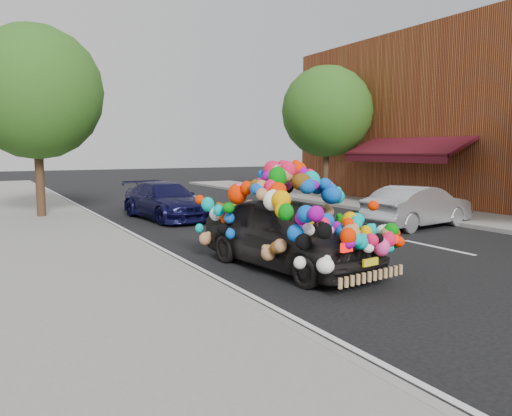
{
  "coord_description": "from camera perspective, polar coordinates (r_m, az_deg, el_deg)",
  "views": [
    {
      "loc": [
        -5.63,
        -7.78,
        2.25
      ],
      "look_at": [
        -0.79,
        0.78,
        1.1
      ],
      "focal_mm": 35.0,
      "sensor_mm": 36.0,
      "label": 1
    }
  ],
  "objects": [
    {
      "name": "footpath_far",
      "position": [
        17.67,
        22.36,
        -0.92
      ],
      "size": [
        3.0,
        40.0,
        0.12
      ],
      "primitive_type": "cube",
      "color": "gray",
      "rests_on": "ground"
    },
    {
      "name": "sidewalk",
      "position": [
        8.19,
        -19.31,
        -9.2
      ],
      "size": [
        4.0,
        60.0,
        0.12
      ],
      "primitive_type": "cube",
      "color": "gray",
      "rests_on": "ground"
    },
    {
      "name": "navy_sedan",
      "position": [
        16.47,
        -10.33,
        0.83
      ],
      "size": [
        2.08,
        4.26,
        1.19
      ],
      "primitive_type": "imported",
      "rotation": [
        0.0,
        0.0,
        0.1
      ],
      "color": "black",
      "rests_on": "ground"
    },
    {
      "name": "lane_markings",
      "position": [
        12.28,
        20.05,
        -4.24
      ],
      "size": [
        6.0,
        50.0,
        0.01
      ],
      "primitive_type": null,
      "color": "silver",
      "rests_on": "ground"
    },
    {
      "name": "ground",
      "position": [
        9.87,
        6.25,
        -6.53
      ],
      "size": [
        100.0,
        100.0,
        0.0
      ],
      "primitive_type": "plane",
      "color": "black",
      "rests_on": "ground"
    },
    {
      "name": "plush_art_car",
      "position": [
        9.45,
        3.63,
        -0.8
      ],
      "size": [
        2.49,
        4.4,
        2.01
      ],
      "rotation": [
        0.0,
        0.0,
        0.13
      ],
      "color": "black",
      "rests_on": "ground"
    },
    {
      "name": "silver_hatchback",
      "position": [
        15.21,
        18.03,
        0.17
      ],
      "size": [
        3.81,
        1.74,
        1.21
      ],
      "primitive_type": "imported",
      "rotation": [
        0.0,
        0.0,
        1.7
      ],
      "color": "#A0A2A7",
      "rests_on": "ground"
    },
    {
      "name": "tree_near_sidewalk",
      "position": [
        17.47,
        -23.89,
        11.96
      ],
      "size": [
        4.2,
        4.2,
        6.13
      ],
      "color": "#332114",
      "rests_on": "ground"
    },
    {
      "name": "kerb",
      "position": [
        8.72,
        -6.5,
        -7.86
      ],
      "size": [
        0.15,
        60.0,
        0.13
      ],
      "primitive_type": "cube",
      "color": "gray",
      "rests_on": "ground"
    },
    {
      "name": "tree_far_b",
      "position": [
        22.47,
        8.08,
        10.83
      ],
      "size": [
        4.0,
        4.0,
        5.9
      ],
      "color": "#332114",
      "rests_on": "ground"
    }
  ]
}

